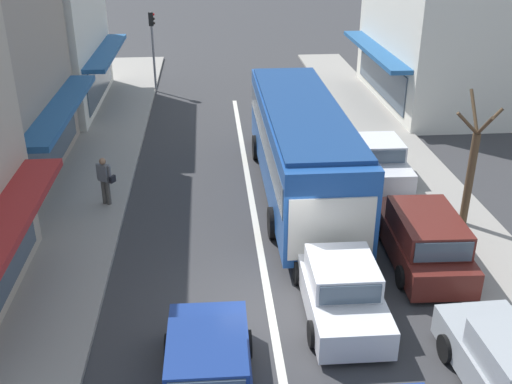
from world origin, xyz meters
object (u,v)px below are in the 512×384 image
parked_wagon_kerb_second (423,238)px  street_tree_right (471,170)px  city_bus (301,143)px  traffic_light_downstreet (153,38)px  pedestrian_with_handbag_near (105,178)px  parked_sedan_kerb_third (377,160)px  sedan_behind_bus_mid (208,375)px  sedan_adjacent_lane_lead (340,288)px

parked_wagon_kerb_second → street_tree_right: (1.98, 1.89, 1.18)m
city_bus → parked_wagon_kerb_second: size_ratio=2.38×
traffic_light_downstreet → pedestrian_with_handbag_near: traffic_light_downstreet is taller
city_bus → parked_sedan_kerb_third: (3.07, 1.27, -1.22)m
city_bus → traffic_light_downstreet: (-5.87, 13.54, 0.97)m
parked_wagon_kerb_second → traffic_light_downstreet: traffic_light_downstreet is taller
pedestrian_with_handbag_near → city_bus: bearing=4.8°
sedan_behind_bus_mid → city_bus: bearing=71.1°
sedan_behind_bus_mid → traffic_light_downstreet: traffic_light_downstreet is taller
parked_wagon_kerb_second → traffic_light_downstreet: size_ratio=1.09×
sedan_behind_bus_mid → pedestrian_with_handbag_near: size_ratio=2.59×
traffic_light_downstreet → sedan_behind_bus_mid: bearing=-83.5°
city_bus → sedan_behind_bus_mid: 10.12m
sedan_behind_bus_mid → parked_sedan_kerb_third: (6.33, 10.77, 0.00)m
sedan_adjacent_lane_lead → parked_wagon_kerb_second: size_ratio=0.92×
parked_wagon_kerb_second → traffic_light_downstreet: 20.27m
sedan_behind_bus_mid → traffic_light_downstreet: size_ratio=1.00×
city_bus → street_tree_right: street_tree_right is taller
traffic_light_downstreet → street_tree_right: bearing=-57.1°
parked_sedan_kerb_third → street_tree_right: (1.65, -4.08, 1.26)m
city_bus → pedestrian_with_handbag_near: size_ratio=6.67×
street_tree_right → sedan_behind_bus_mid: bearing=-140.0°
city_bus → sedan_behind_bus_mid: city_bus is taller
sedan_behind_bus_mid → sedan_adjacent_lane_lead: bearing=40.1°
city_bus → pedestrian_with_handbag_near: 6.59m
parked_sedan_kerb_third → pedestrian_with_handbag_near: size_ratio=2.60×
parked_wagon_kerb_second → pedestrian_with_handbag_near: (-9.25, 4.16, 0.32)m
city_bus → sedan_adjacent_lane_lead: (-0.02, -6.77, -1.22)m
city_bus → sedan_adjacent_lane_lead: 6.88m
traffic_light_downstreet → street_tree_right: (10.59, -16.34, -0.93)m
sedan_adjacent_lane_lead → street_tree_right: (4.74, 3.97, 1.26)m
street_tree_right → pedestrian_with_handbag_near: 11.49m
parked_wagon_kerb_second → sedan_behind_bus_mid: bearing=-141.3°
city_bus → sedan_adjacent_lane_lead: size_ratio=2.58×
city_bus → traffic_light_downstreet: traffic_light_downstreet is taller
parked_wagon_kerb_second → pedestrian_with_handbag_near: 10.14m
sedan_behind_bus_mid → pedestrian_with_handbag_near: (-3.25, 8.96, 0.40)m
city_bus → traffic_light_downstreet: size_ratio=2.59×
sedan_adjacent_lane_lead → traffic_light_downstreet: bearing=106.1°
pedestrian_with_handbag_near → sedan_adjacent_lane_lead: bearing=-43.8°
city_bus → sedan_behind_bus_mid: size_ratio=2.58×
parked_sedan_kerb_third → sedan_adjacent_lane_lead: bearing=-111.0°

